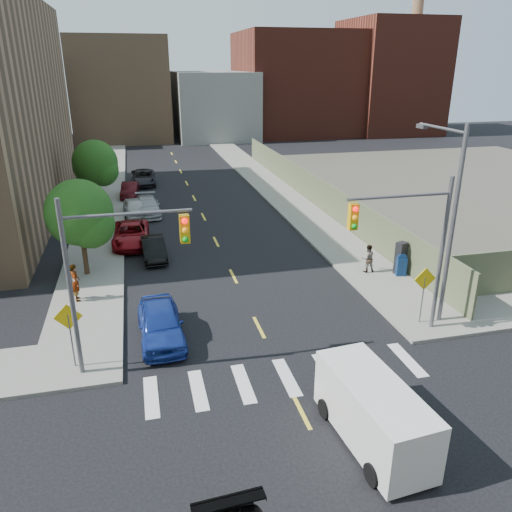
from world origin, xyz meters
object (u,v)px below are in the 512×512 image
mailbox (401,265)px  pedestrian_west (75,282)px  cargo_van (371,409)px  parked_car_black (154,249)px  parked_car_silver (147,206)px  parked_car_blue (161,323)px  parked_car_red (131,234)px  parked_car_white (135,208)px  parked_car_grey (143,177)px  payphone (400,258)px  parked_car_maroon (130,190)px  pedestrian_east (368,258)px

mailbox → pedestrian_west: bearing=-171.7°
cargo_van → pedestrian_west: 15.84m
parked_car_black → parked_car_silver: (0.00, 9.81, 0.04)m
parked_car_blue → parked_car_silver: bearing=87.7°
parked_car_red → parked_car_white: bearing=88.5°
parked_car_red → pedestrian_west: bearing=-107.1°
parked_car_black → parked_car_white: 9.60m
parked_car_blue → parked_car_white: bearing=90.6°
parked_car_silver → parked_car_grey: size_ratio=0.92×
cargo_van → mailbox: bearing=52.0°
parked_car_silver → payphone: size_ratio=2.54×
parked_car_blue → cargo_van: bearing=-53.9°
cargo_van → pedestrian_west: bearing=123.5°
parked_car_blue → pedestrian_west: size_ratio=2.40×
parked_car_blue → parked_car_black: parked_car_blue is taller
parked_car_maroon → cargo_van: size_ratio=0.83×
payphone → pedestrian_west: bearing=155.8°
parked_car_silver → cargo_van: cargo_van is taller
parked_car_maroon → pedestrian_east: size_ratio=2.47×
parked_car_red → parked_car_grey: parked_car_grey is taller
cargo_van → pedestrian_west: (-9.90, 12.37, -0.01)m
cargo_van → parked_car_maroon: bearing=97.0°
parked_car_black → pedestrian_west: (-4.02, -5.27, 0.47)m
parked_car_red → parked_car_maroon: size_ratio=1.28×
parked_car_silver → pedestrian_east: (11.65, -15.14, 0.27)m
parked_car_maroon → pedestrian_east: (12.95, -21.05, 0.30)m
parked_car_silver → parked_car_white: bearing=-167.1°
parked_car_grey → cargo_van: (5.87, -38.27, 0.41)m
parked_car_white → parked_car_grey: parked_car_grey is taller
parked_car_black → parked_car_silver: parked_car_silver is taller
cargo_van → pedestrian_east: bearing=59.7°
parked_car_silver → cargo_van: (5.87, -27.45, 0.44)m
parked_car_blue → parked_car_silver: parked_car_blue is taller
parked_car_black → cargo_van: (5.87, -17.64, 0.48)m
parked_car_blue → pedestrian_east: size_ratio=2.86×
parked_car_grey → pedestrian_east: bearing=-64.8°
parked_car_maroon → payphone: size_ratio=2.15×
parked_car_white → cargo_van: 28.05m
parked_car_silver → parked_car_white: size_ratio=1.17×
parked_car_grey → mailbox: size_ratio=3.93×
payphone → parked_car_maroon: bearing=102.1°
parked_car_maroon → cargo_van: cargo_van is taller
parked_car_silver → pedestrian_west: (-4.02, -15.08, 0.43)m
parked_car_black → parked_car_grey: size_ratio=0.76×
mailbox → parked_car_maroon: bearing=135.1°
parked_car_white → mailbox: mailbox is taller
pedestrian_west → pedestrian_east: (15.67, -0.07, -0.16)m
payphone → cargo_van: bearing=-144.4°
parked_car_grey → cargo_van: 38.72m
parked_car_black → parked_car_maroon: parked_car_maroon is taller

